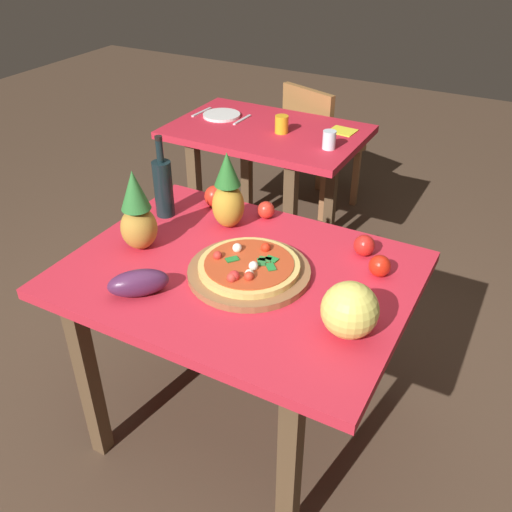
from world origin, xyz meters
TOP-DOWN VIEW (x-y plane):
  - ground_plane at (0.00, 0.00)m, footprint 10.00×10.00m
  - display_table at (0.00, 0.00)m, footprint 1.19×0.91m
  - background_table at (-0.56, 1.28)m, footprint 1.07×0.70m
  - dining_chair at (-0.49, 1.86)m, footprint 0.51×0.51m
  - pizza_board at (0.05, -0.01)m, footprint 0.43×0.43m
  - pizza at (0.05, -0.01)m, footprint 0.35×0.35m
  - wine_bottle at (-0.46, 0.21)m, footprint 0.08×0.08m
  - pineapple_left at (-0.40, -0.04)m, footprint 0.13×0.13m
  - pineapple_right at (-0.19, 0.25)m, footprint 0.13×0.13m
  - melon at (0.45, -0.13)m, footprint 0.17×0.17m
  - bell_pepper at (-0.33, 0.37)m, footprint 0.08×0.08m
  - eggplant at (-0.22, -0.28)m, footprint 0.21×0.20m
  - tomato_near_board at (0.44, 0.20)m, footprint 0.08×0.08m
  - tomato_by_bottle at (0.35, 0.30)m, footprint 0.08×0.08m
  - tomato_at_corner at (-0.09, 0.38)m, footprint 0.07×0.07m
  - drinking_glass_juice at (-0.46, 1.27)m, footprint 0.07×0.07m
  - drinking_glass_water at (-0.14, 1.18)m, footprint 0.07×0.07m
  - dinner_plate at (-0.88, 1.33)m, footprint 0.22×0.22m
  - fork_utensil at (-1.02, 1.33)m, footprint 0.03×0.18m
  - knife_utensil at (-0.74, 1.33)m, footprint 0.02×0.18m
  - napkin_folded at (-0.17, 1.44)m, footprint 0.15×0.13m

SIDE VIEW (x-z plane):
  - ground_plane at x=0.00m, z-range 0.00..0.00m
  - dining_chair at x=-0.49m, z-range 0.06..0.91m
  - background_table at x=-0.56m, z-range 0.26..1.01m
  - display_table at x=0.00m, z-range 0.28..1.03m
  - napkin_folded at x=-0.17m, z-range 0.75..0.75m
  - fork_utensil at x=-1.02m, z-range 0.75..0.76m
  - knife_utensil at x=-0.74m, z-range 0.75..0.76m
  - dinner_plate at x=-0.88m, z-range 0.75..0.76m
  - pizza_board at x=0.05m, z-range 0.75..0.77m
  - tomato_at_corner at x=-0.09m, z-range 0.75..0.82m
  - tomato_near_board at x=0.44m, z-range 0.75..0.82m
  - tomato_by_bottle at x=0.35m, z-range 0.75..0.83m
  - pizza at x=0.05m, z-range 0.76..0.81m
  - bell_pepper at x=-0.33m, z-range 0.74..0.84m
  - eggplant at x=-0.22m, z-range 0.75..0.84m
  - drinking_glass_water at x=-0.14m, z-range 0.75..0.84m
  - drinking_glass_juice at x=-0.46m, z-range 0.75..0.84m
  - melon at x=0.45m, z-range 0.75..0.92m
  - wine_bottle at x=-0.46m, z-range 0.70..1.04m
  - pineapple_left at x=-0.40m, z-range 0.73..1.04m
  - pineapple_right at x=-0.19m, z-range 0.73..1.04m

